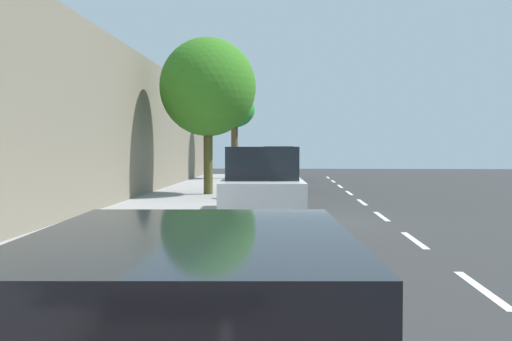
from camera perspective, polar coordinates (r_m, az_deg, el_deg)
name	(u,v)px	position (r m, az deg, el deg)	size (l,w,h in m)	color
ground	(284,223)	(14.98, 2.75, -5.15)	(75.80, 75.80, 0.00)	#303030
sidewalk	(148,219)	(15.38, -10.47, -4.70)	(3.61, 47.37, 0.16)	#9A9799
curb_edge	(221,220)	(15.06, -3.45, -4.81)	(0.16, 47.37, 0.16)	gray
lane_stripe_centre	(395,226)	(14.71, 13.46, -5.33)	(0.14, 48.40, 0.01)	white
lane_stripe_bike_edge	(278,223)	(14.98, 2.17, -5.13)	(0.12, 47.37, 0.01)	white
building_facade	(69,118)	(15.89, -17.79, 4.90)	(0.50, 47.37, 5.38)	#766D5B
parked_suv_dark_blue_nearest	(277,163)	(34.37, 2.11, 0.76)	(2.16, 4.79, 1.99)	navy
parked_sedan_black_second	(275,174)	(25.84, 1.90, -0.35)	(2.00, 4.48, 1.52)	black
parked_pickup_white_mid	(262,187)	(15.09, 0.61, -1.66)	(2.19, 5.37, 1.95)	white
bicycle_at_curb	(251,193)	(19.94, -0.52, -2.23)	(1.72, 0.46, 0.75)	black
cyclist_with_backpack	(245,174)	(20.37, -1.08, -0.37)	(0.45, 0.61, 1.64)	#C6B284
street_tree_near_cyclist	(234,111)	(33.61, -2.12, 5.85)	(2.34, 2.34, 5.02)	brown
street_tree_mid_block	(208,87)	(22.37, -4.72, 8.09)	(3.64, 3.64, 5.93)	#4B4A22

